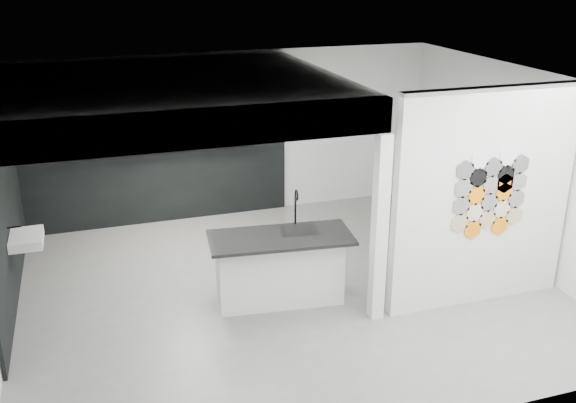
# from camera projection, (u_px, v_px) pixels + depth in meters

# --- Properties ---
(floor) EXTENTS (7.00, 6.00, 0.01)m
(floor) POSITION_uv_depth(u_px,v_px,m) (288.00, 289.00, 8.68)
(floor) COLOR slate
(partition_panel) EXTENTS (2.45, 0.15, 2.80)m
(partition_panel) POSITION_uv_depth(u_px,v_px,m) (483.00, 199.00, 7.94)
(partition_panel) COLOR silver
(partition_panel) RESTS_ON floor
(bay_clad_back) EXTENTS (4.40, 0.04, 2.35)m
(bay_clad_back) POSITION_uv_depth(u_px,v_px,m) (157.00, 155.00, 10.53)
(bay_clad_back) COLOR black
(bay_clad_back) RESTS_ON floor
(bay_clad_left) EXTENTS (0.04, 4.00, 2.35)m
(bay_clad_left) POSITION_uv_depth(u_px,v_px,m) (4.00, 212.00, 8.15)
(bay_clad_left) COLOR black
(bay_clad_left) RESTS_ON floor
(bulkhead) EXTENTS (4.40, 4.00, 0.40)m
(bulkhead) POSITION_uv_depth(u_px,v_px,m) (168.00, 94.00, 8.29)
(bulkhead) COLOR silver
(bulkhead) RESTS_ON corner_column
(corner_column) EXTENTS (0.16, 0.16, 2.35)m
(corner_column) POSITION_uv_depth(u_px,v_px,m) (379.00, 230.00, 7.61)
(corner_column) COLOR silver
(corner_column) RESTS_ON floor
(fascia_beam) EXTENTS (4.40, 0.16, 0.40)m
(fascia_beam) POSITION_uv_depth(u_px,v_px,m) (195.00, 129.00, 6.58)
(fascia_beam) COLOR silver
(fascia_beam) RESTS_ON corner_column
(wall_basin) EXTENTS (0.40, 0.60, 0.12)m
(wall_basin) POSITION_uv_depth(u_px,v_px,m) (26.00, 239.00, 8.15)
(wall_basin) COLOR silver
(wall_basin) RESTS_ON bay_clad_left
(display_shelf) EXTENTS (3.00, 0.15, 0.04)m
(display_shelf) POSITION_uv_depth(u_px,v_px,m) (163.00, 149.00, 10.42)
(display_shelf) COLOR black
(display_shelf) RESTS_ON bay_clad_back
(kitchen_island) EXTENTS (1.87, 0.99, 1.45)m
(kitchen_island) POSITION_uv_depth(u_px,v_px,m) (280.00, 267.00, 8.22)
(kitchen_island) COLOR silver
(kitchen_island) RESTS_ON floor
(stockpot) EXTENTS (0.24, 0.24, 0.18)m
(stockpot) POSITION_uv_depth(u_px,v_px,m) (100.00, 147.00, 10.09)
(stockpot) COLOR black
(stockpot) RESTS_ON display_shelf
(kettle) EXTENTS (0.19, 0.19, 0.14)m
(kettle) POSITION_uv_depth(u_px,v_px,m) (223.00, 138.00, 10.67)
(kettle) COLOR black
(kettle) RESTS_ON display_shelf
(glass_bowl) EXTENTS (0.14, 0.14, 0.09)m
(glass_bowl) POSITION_uv_depth(u_px,v_px,m) (244.00, 138.00, 10.79)
(glass_bowl) COLOR gray
(glass_bowl) RESTS_ON display_shelf
(glass_vase) EXTENTS (0.12, 0.12, 0.14)m
(glass_vase) POSITION_uv_depth(u_px,v_px,m) (244.00, 137.00, 10.78)
(glass_vase) COLOR gray
(glass_vase) RESTS_ON display_shelf
(bottle_dark) EXTENTS (0.07, 0.07, 0.17)m
(bottle_dark) POSITION_uv_depth(u_px,v_px,m) (157.00, 143.00, 10.35)
(bottle_dark) COLOR black
(bottle_dark) RESTS_ON display_shelf
(utensil_cup) EXTENTS (0.08, 0.08, 0.09)m
(utensil_cup) POSITION_uv_depth(u_px,v_px,m) (118.00, 148.00, 10.19)
(utensil_cup) COLOR black
(utensil_cup) RESTS_ON display_shelf
(hex_tile_cluster) EXTENTS (1.04, 0.02, 1.16)m
(hex_tile_cluster) POSITION_uv_depth(u_px,v_px,m) (491.00, 193.00, 7.83)
(hex_tile_cluster) COLOR tan
(hex_tile_cluster) RESTS_ON partition_panel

